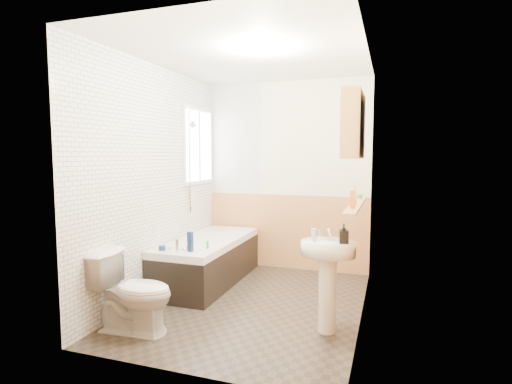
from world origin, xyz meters
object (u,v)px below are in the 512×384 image
(bathtub, at_px, (208,259))
(medicine_cabinet, at_px, (353,125))
(pine_shelf, at_px, (356,205))
(sink, at_px, (328,268))
(toilet, at_px, (133,292))

(bathtub, height_order, medicine_cabinet, medicine_cabinet)
(bathtub, bearing_deg, pine_shelf, -18.16)
(sink, xyz_separation_m, pine_shelf, (0.20, 0.33, 0.51))
(toilet, height_order, pine_shelf, pine_shelf)
(bathtub, distance_m, pine_shelf, 2.03)
(pine_shelf, bearing_deg, bathtub, 161.84)
(bathtub, bearing_deg, medicine_cabinet, -23.39)
(medicine_cabinet, bearing_deg, sink, -137.30)
(bathtub, distance_m, toilet, 1.44)
(pine_shelf, height_order, medicine_cabinet, medicine_cabinet)
(sink, distance_m, pine_shelf, 0.64)
(toilet, distance_m, pine_shelf, 2.13)
(bathtub, relative_size, sink, 1.84)
(sink, distance_m, medicine_cabinet, 1.24)
(bathtub, distance_m, sink, 1.84)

